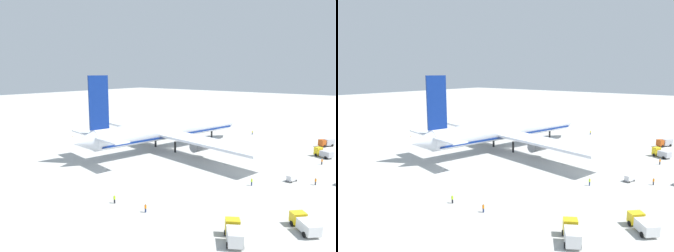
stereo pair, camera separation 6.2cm
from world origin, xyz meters
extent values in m
plane|color=#B2B2AD|center=(0.00, 0.00, 0.00)|extent=(600.00, 600.00, 0.00)
cylinder|color=silver|center=(0.00, 0.00, 6.64)|extent=(58.37, 16.91, 6.18)
cone|color=silver|center=(31.04, -5.88, 6.64)|extent=(5.99, 6.87, 6.06)
cone|color=silver|center=(-31.65, 5.99, 6.64)|extent=(7.17, 6.92, 5.87)
cube|color=navy|center=(-26.65, 5.05, 17.28)|extent=(5.99, 1.61, 15.11)
cube|color=silver|center=(-25.87, 11.85, 7.87)|extent=(6.52, 12.41, 0.36)
cube|color=silver|center=(-28.41, -1.57, 7.87)|extent=(6.52, 12.41, 0.36)
cube|color=silver|center=(0.95, 20.66, 5.71)|extent=(15.31, 35.83, 0.70)
cylinder|color=slate|center=(0.96, 15.35, 3.65)|extent=(5.38, 4.26, 3.42)
cube|color=silver|center=(-6.67, -19.58, 5.71)|extent=(15.31, 35.83, 0.70)
cylinder|color=slate|center=(-4.72, -14.64, 3.76)|extent=(6.45, 4.26, 3.20)
cylinder|color=black|center=(20.03, -3.79, 1.77)|extent=(0.70, 0.70, 3.54)
cylinder|color=black|center=(-1.91, 5.54, 1.77)|extent=(0.70, 0.70, 3.54)
cylinder|color=black|center=(-3.81, -4.46, 1.77)|extent=(0.70, 0.70, 3.54)
cube|color=navy|center=(0.00, 0.00, 4.94)|extent=(56.03, 16.17, 0.50)
cube|color=yellow|center=(-30.68, -51.40, 1.39)|extent=(2.98, 2.96, 1.88)
cube|color=silver|center=(-32.94, -53.76, 1.30)|extent=(4.31, 4.36, 1.69)
cube|color=black|center=(-30.25, -50.94, 1.86)|extent=(1.50, 1.44, 0.83)
cylinder|color=black|center=(-31.67, -50.71, 0.45)|extent=(0.84, 0.86, 0.90)
cylinder|color=black|center=(-29.95, -52.35, 0.45)|extent=(0.84, 0.86, 0.90)
cylinder|color=black|center=(-34.34, -53.51, 0.45)|extent=(0.84, 0.86, 0.90)
cylinder|color=black|center=(-32.62, -55.15, 0.45)|extent=(0.84, 0.86, 0.90)
cube|color=#BF4C14|center=(34.06, -39.75, 1.51)|extent=(2.49, 2.62, 2.12)
cube|color=#B2B2B7|center=(36.64, -41.28, 1.51)|extent=(4.01, 3.53, 2.12)
cube|color=black|center=(33.56, -39.45, 2.04)|extent=(0.95, 1.52, 0.93)
cylinder|color=black|center=(33.68, -40.71, 0.45)|extent=(0.93, 0.72, 0.90)
cylinder|color=black|center=(34.74, -38.95, 0.45)|extent=(0.93, 0.72, 0.90)
cylinder|color=black|center=(36.73, -42.54, 0.45)|extent=(0.93, 0.72, 0.90)
cylinder|color=black|center=(37.79, -40.77, 0.45)|extent=(0.93, 0.72, 0.90)
cube|color=yellow|center=(20.24, -41.95, 1.62)|extent=(2.66, 2.43, 2.35)
cube|color=#B2B2B7|center=(18.93, -44.59, 1.32)|extent=(3.44, 3.99, 1.74)
cube|color=black|center=(20.50, -41.44, 2.21)|extent=(1.66, 0.88, 1.03)
cylinder|color=black|center=(19.20, -41.62, 0.45)|extent=(0.67, 0.94, 0.90)
cylinder|color=black|center=(21.14, -42.58, 0.45)|extent=(0.67, 0.94, 0.90)
cylinder|color=black|center=(17.65, -44.75, 0.45)|extent=(0.67, 0.94, 0.90)
cylinder|color=black|center=(19.58, -45.71, 0.45)|extent=(0.67, 0.94, 0.90)
cube|color=yellow|center=(-40.85, -44.32, 1.62)|extent=(2.72, 2.87, 2.33)
cube|color=silver|center=(-43.48, -46.06, 1.47)|extent=(4.28, 3.90, 2.04)
cube|color=black|center=(-40.34, -43.98, 2.20)|extent=(1.13, 1.64, 1.03)
cylinder|color=black|center=(-41.63, -43.46, 0.45)|extent=(0.92, 0.75, 0.90)
cylinder|color=black|center=(-40.36, -45.37, 0.45)|extent=(0.92, 0.75, 0.90)
cylinder|color=black|center=(-44.74, -45.53, 0.45)|extent=(0.92, 0.75, 0.90)
cylinder|color=black|center=(-43.48, -47.43, 0.45)|extent=(0.92, 0.75, 0.90)
cube|color=gray|center=(-8.85, -43.22, 0.28)|extent=(2.91, 2.05, 0.15)
cylinder|color=#333338|center=(-7.29, -43.65, 0.28)|extent=(0.60, 0.24, 0.08)
cube|color=silver|center=(-8.85, -43.22, 0.94)|extent=(2.47, 1.81, 1.18)
cylinder|color=black|center=(-7.70, -42.81, 0.20)|extent=(0.42, 0.22, 0.40)
cylinder|color=black|center=(-8.07, -44.16, 0.20)|extent=(0.42, 0.22, 0.40)
cylinder|color=black|center=(-9.62, -42.28, 0.20)|extent=(0.42, 0.22, 0.40)
cylinder|color=black|center=(-10.00, -43.62, 0.20)|extent=(0.42, 0.22, 0.40)
cylinder|color=#3F3F47|center=(-7.86, -48.40, 0.42)|extent=(0.45, 0.45, 0.84)
cylinder|color=orange|center=(-7.86, -48.40, 1.15)|extent=(0.56, 0.56, 0.63)
sphere|color=beige|center=(-7.86, -48.40, 1.58)|extent=(0.23, 0.23, 0.23)
cylinder|color=navy|center=(-43.22, -27.68, 0.40)|extent=(0.40, 0.40, 0.80)
cylinder|color=orange|center=(-43.22, -27.68, 1.09)|extent=(0.50, 0.50, 0.60)
sphere|color=#8C6647|center=(-43.22, -27.68, 1.50)|extent=(0.22, 0.22, 0.22)
cylinder|color=navy|center=(-17.43, -37.03, 0.44)|extent=(0.38, 0.38, 0.89)
cylinder|color=#B2F219|center=(-17.43, -37.03, 1.22)|extent=(0.48, 0.48, 0.66)
sphere|color=beige|center=(-17.43, -37.03, 1.67)|extent=(0.24, 0.24, 0.24)
cylinder|color=black|center=(10.90, -45.28, 0.43)|extent=(0.36, 0.36, 0.86)
cylinder|color=orange|center=(10.90, -45.28, 1.18)|extent=(0.45, 0.45, 0.64)
sphere|color=beige|center=(10.90, -45.28, 1.62)|extent=(0.23, 0.23, 0.23)
cylinder|color=black|center=(-43.97, -20.00, 0.43)|extent=(0.41, 0.41, 0.85)
cylinder|color=#B2F219|center=(-43.97, -20.00, 1.17)|extent=(0.51, 0.51, 0.64)
sphere|color=tan|center=(-43.97, -20.00, 1.61)|extent=(0.23, 0.23, 0.23)
cylinder|color=navy|center=(40.07, -11.36, 0.42)|extent=(0.45, 0.45, 0.84)
cylinder|color=yellow|center=(40.07, -11.36, 1.15)|extent=(0.56, 0.56, 0.63)
sphere|color=beige|center=(40.07, -11.36, 1.57)|extent=(0.23, 0.23, 0.23)
cone|color=orange|center=(-9.50, 43.07, 0.28)|extent=(0.36, 0.36, 0.55)
cone|color=orange|center=(44.89, 10.01, 0.28)|extent=(0.36, 0.36, 0.55)
camera|label=1|loc=(-84.78, -66.28, 25.91)|focal=34.52mm
camera|label=2|loc=(-84.74, -66.33, 25.91)|focal=34.52mm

